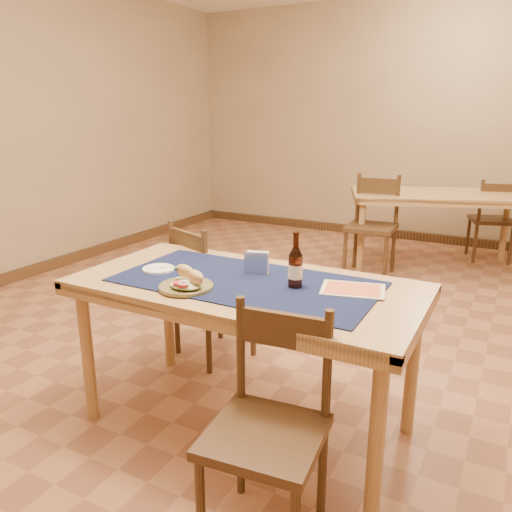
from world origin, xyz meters
The scene contains 15 objects.
room centered at (0.00, 0.00, 1.40)m, with size 6.04×7.04×2.84m.
main_table centered at (0.00, -0.80, 0.67)m, with size 1.60×0.80×0.75m.
placemat centered at (0.00, -0.80, 0.75)m, with size 1.20×0.60×0.01m, color #10153D.
baseboard centered at (0.00, 0.00, 0.05)m, with size 6.00×7.00×0.10m.
back_table centered at (0.37, 2.45, 0.67)m, with size 1.86×1.36×0.75m.
chair_main_far centered at (-0.56, -0.27, 0.46)m, with size 0.52×0.52×0.88m.
chair_main_near centered at (0.39, -1.33, 0.44)m, with size 0.43×0.43×0.85m.
chair_back_near centered at (-0.13, 1.89, 0.49)m, with size 0.46×0.46×0.95m.
chair_back_far centered at (0.84, 2.93, 0.45)m, with size 0.50×0.50×0.87m.
sandwich_plate centered at (-0.18, -1.01, 0.78)m, with size 0.24×0.24×0.09m.
side_plate centered at (-0.46, -0.86, 0.76)m, with size 0.16×0.16×0.01m.
fork centered at (-0.41, -0.82, 0.77)m, with size 0.12×0.08×0.00m.
beer_bottle centered at (0.23, -0.77, 0.85)m, with size 0.07×0.07×0.25m.
napkin_holder centered at (-0.01, -0.68, 0.81)m, with size 0.13×0.08×0.11m.
menu_card centered at (0.47, -0.68, 0.76)m, with size 0.31×0.26×0.01m.
Camera 1 is at (1.07, -2.70, 1.50)m, focal length 35.00 mm.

